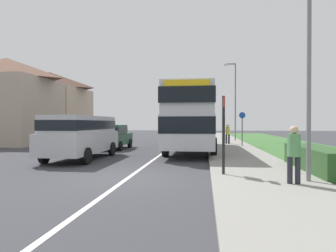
{
  "coord_description": "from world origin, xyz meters",
  "views": [
    {
      "loc": [
        2.41,
        -8.97,
        1.74
      ],
      "look_at": [
        0.65,
        5.01,
        1.6
      ],
      "focal_mm": 31.22,
      "sensor_mm": 36.0,
      "label": 1
    }
  ],
  "objects": [
    {
      "name": "bus_stop_sign",
      "position": [
        3.0,
        0.42,
        1.54
      ],
      "size": [
        0.09,
        0.52,
        2.6
      ],
      "color": "black",
      "rests_on": "ground_plane"
    },
    {
      "name": "pedestrian_walking_away",
      "position": [
        4.21,
        14.48,
        0.98
      ],
      "size": [
        0.34,
        0.34,
        1.67
      ],
      "color": "#23232D",
      "rests_on": "ground_plane"
    },
    {
      "name": "roadside_hedge",
      "position": [
        6.3,
        1.67,
        0.45
      ],
      "size": [
        1.1,
        4.34,
        0.9
      ],
      "primitive_type": "cube",
      "color": "#2D5128",
      "rests_on": "ground_plane"
    },
    {
      "name": "double_decker_bus",
      "position": [
        1.62,
        9.11,
        2.14
      ],
      "size": [
        2.8,
        10.73,
        3.7
      ],
      "color": "#BCBCC1",
      "rests_on": "ground_plane"
    },
    {
      "name": "pavement_near_side",
      "position": [
        4.2,
        6.0,
        0.06
      ],
      "size": [
        3.2,
        68.0,
        0.12
      ],
      "primitive_type": "cube",
      "color": "gray",
      "rests_on": "ground_plane"
    },
    {
      "name": "grass_verge_seaward",
      "position": [
        8.5,
        6.0,
        0.04
      ],
      "size": [
        6.0,
        68.0,
        0.08
      ],
      "primitive_type": "cube",
      "color": "#3D6B33",
      "rests_on": "ground_plane"
    },
    {
      "name": "street_lamp_mid",
      "position": [
        5.15,
        18.91,
        4.21
      ],
      "size": [
        1.14,
        0.2,
        7.33
      ],
      "color": "slate",
      "rests_on": "ground_plane"
    },
    {
      "name": "parked_car_dark_green",
      "position": [
        -3.74,
        9.96,
        0.89
      ],
      "size": [
        1.93,
        3.94,
        1.62
      ],
      "color": "#19472D",
      "rests_on": "ground_plane"
    },
    {
      "name": "house_terrace_far_side",
      "position": [
        -13.78,
        16.55,
        3.56
      ],
      "size": [
        7.02,
        13.26,
        7.11
      ],
      "color": "tan",
      "rests_on": "ground_plane"
    },
    {
      "name": "lane_marking_centre",
      "position": [
        0.0,
        8.0,
        0.0
      ],
      "size": [
        0.14,
        60.0,
        0.01
      ],
      "primitive_type": "cube",
      "color": "silver",
      "rests_on": "ground_plane"
    },
    {
      "name": "ground_plane",
      "position": [
        0.0,
        0.0,
        0.0
      ],
      "size": [
        120.0,
        120.0,
        0.0
      ],
      "primitive_type": "plane",
      "color": "#38383D"
    },
    {
      "name": "pedestrian_at_stop",
      "position": [
        4.77,
        -0.83,
        0.98
      ],
      "size": [
        0.34,
        0.34,
        1.67
      ],
      "color": "#23232D",
      "rests_on": "ground_plane"
    },
    {
      "name": "parked_van_silver",
      "position": [
        -3.47,
        4.45,
        1.25
      ],
      "size": [
        2.11,
        5.42,
        2.08
      ],
      "color": "#B7B7BC",
      "rests_on": "ground_plane"
    },
    {
      "name": "cycle_route_sign",
      "position": [
        5.06,
        12.31,
        1.43
      ],
      "size": [
        0.44,
        0.08,
        2.52
      ],
      "color": "slate",
      "rests_on": "ground_plane"
    },
    {
      "name": "street_lamp_near",
      "position": [
        5.19,
        -0.39,
        4.51
      ],
      "size": [
        1.14,
        0.2,
        7.92
      ],
      "color": "slate",
      "rests_on": "ground_plane"
    }
  ]
}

